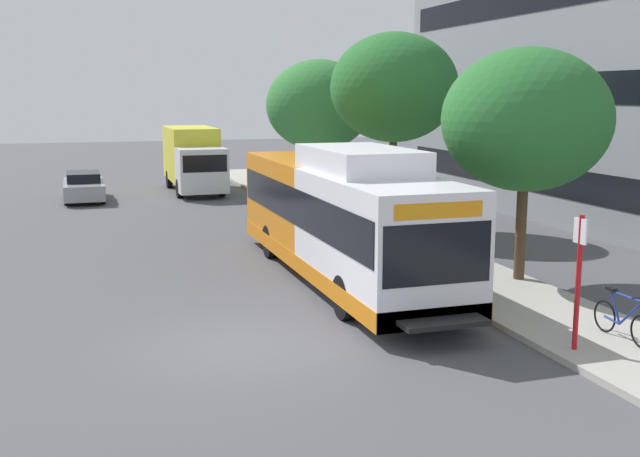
{
  "coord_description": "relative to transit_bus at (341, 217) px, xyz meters",
  "views": [
    {
      "loc": [
        -2.9,
        -14.26,
        4.96
      ],
      "look_at": [
        2.89,
        3.72,
        1.6
      ],
      "focal_mm": 42.62,
      "sensor_mm": 36.0,
      "label": 1
    }
  ],
  "objects": [
    {
      "name": "street_tree_far_block",
      "position": [
        3.92,
        14.17,
        2.74
      ],
      "size": [
        4.79,
        4.79,
        6.35
      ],
      "color": "#4C3823",
      "rests_on": "sidewalk_curb"
    },
    {
      "name": "street_tree_near_stop",
      "position": [
        4.32,
        -1.92,
        2.59
      ],
      "size": [
        4.31,
        4.31,
        6.0
      ],
      "color": "#4C3823",
      "rests_on": "sidewalk_curb"
    },
    {
      "name": "ground_plane",
      "position": [
        -3.77,
        3.36,
        -1.7
      ],
      "size": [
        120.0,
        120.0,
        0.0
      ],
      "primitive_type": "plane",
      "color": "#4C4C51"
    },
    {
      "name": "box_truck_background",
      "position": [
        -0.97,
        19.95,
        0.04
      ],
      "size": [
        2.32,
        7.01,
        3.25
      ],
      "color": "silver",
      "rests_on": "ground"
    },
    {
      "name": "bus_stop_sign_pole",
      "position": [
        2.22,
        -7.15,
        -0.05
      ],
      "size": [
        0.1,
        0.36,
        2.6
      ],
      "color": "red",
      "rests_on": "sidewalk_curb"
    },
    {
      "name": "parked_car_far_lane",
      "position": [
        -6.38,
        18.21,
        -1.04
      ],
      "size": [
        1.8,
        4.5,
        1.33
      ],
      "color": "#93999E",
      "rests_on": "ground"
    },
    {
      "name": "bicycle_parked",
      "position": [
        3.47,
        -6.98,
        -1.14
      ],
      "size": [
        0.52,
        1.76,
        1.02
      ],
      "color": "black",
      "rests_on": "sidewalk_curb"
    },
    {
      "name": "street_tree_mid_block",
      "position": [
        4.28,
        6.5,
        3.46
      ],
      "size": [
        4.58,
        4.58,
        6.99
      ],
      "color": "#4C3823",
      "rests_on": "sidewalk_curb"
    },
    {
      "name": "sidewalk_curb",
      "position": [
        3.23,
        1.36,
        -1.63
      ],
      "size": [
        3.0,
        56.0,
        0.14
      ],
      "primitive_type": "cube",
      "color": "#A8A399",
      "rests_on": "ground"
    },
    {
      "name": "transit_bus",
      "position": [
        0.0,
        0.0,
        0.0
      ],
      "size": [
        2.58,
        12.25,
        3.65
      ],
      "color": "white",
      "rests_on": "ground"
    }
  ]
}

